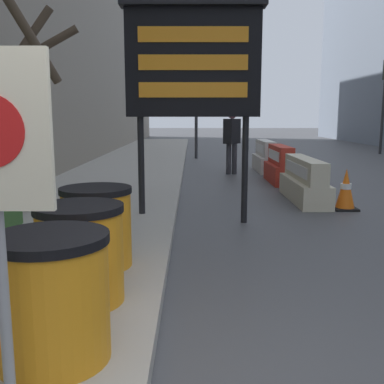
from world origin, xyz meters
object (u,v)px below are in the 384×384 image
object	(u,v)px
jersey_barrier_red_striped	(281,166)
jersey_barrier_white	(266,158)
pedestrian_worker	(233,137)
barrel_drum_middle	(81,253)
traffic_light_near_curb	(197,92)
barrel_drum_back	(98,227)
traffic_cone_near	(347,190)
barrel_drum_foreground	(53,297)
jersey_barrier_cream	(305,182)
message_board	(194,63)

from	to	relation	value
jersey_barrier_red_striped	jersey_barrier_white	bearing A→B (deg)	90.00
jersey_barrier_white	pedestrian_worker	xyz separation A→B (m)	(-1.10, -0.73, 0.68)
barrel_drum_middle	pedestrian_worker	xyz separation A→B (m)	(2.08, 9.44, 0.53)
barrel_drum_middle	traffic_light_near_curb	distance (m)	14.40
barrel_drum_middle	barrel_drum_back	xyz separation A→B (m)	(-0.05, 0.91, 0.00)
barrel_drum_back	pedestrian_worker	bearing A→B (deg)	75.98
barrel_drum_back	traffic_cone_near	distance (m)	5.15
pedestrian_worker	barrel_drum_middle	bearing A→B (deg)	-153.60
barrel_drum_middle	pedestrian_worker	size ratio (longest dim) A/B	0.45
barrel_drum_back	jersey_barrier_red_striped	xyz separation A→B (m)	(3.23, 6.88, -0.15)
jersey_barrier_white	pedestrian_worker	bearing A→B (deg)	-146.50
barrel_drum_foreground	barrel_drum_middle	size ratio (longest dim) A/B	1.00
barrel_drum_foreground	traffic_cone_near	distance (m)	6.47
barrel_drum_foreground	barrel_drum_back	world-z (taller)	same
traffic_cone_near	traffic_light_near_curb	xyz separation A→B (m)	(-2.62, 9.79, 2.21)
traffic_cone_near	traffic_light_near_curb	distance (m)	10.37
barrel_drum_back	jersey_barrier_red_striped	size ratio (longest dim) A/B	0.47
jersey_barrier_cream	jersey_barrier_white	xyz separation A→B (m)	(0.00, 4.87, 0.03)
barrel_drum_foreground	traffic_light_near_curb	xyz separation A→B (m)	(1.04, 15.13, 2.01)
barrel_drum_back	message_board	distance (m)	3.31
message_board	traffic_light_near_curb	world-z (taller)	traffic_light_near_curb
pedestrian_worker	jersey_barrier_white	bearing A→B (deg)	-17.71
barrel_drum_foreground	traffic_light_near_curb	bearing A→B (deg)	86.06
barrel_drum_middle	barrel_drum_foreground	bearing A→B (deg)	-86.97
barrel_drum_middle	barrel_drum_back	bearing A→B (deg)	93.45
barrel_drum_back	barrel_drum_foreground	bearing A→B (deg)	-86.76
barrel_drum_middle	message_board	world-z (taller)	message_board
barrel_drum_foreground	pedestrian_worker	bearing A→B (deg)	78.92
pedestrian_worker	jersey_barrier_red_striped	bearing A→B (deg)	-107.58
jersey_barrier_cream	traffic_cone_near	xyz separation A→B (m)	(0.53, -0.87, -0.01)
message_board	jersey_barrier_cream	size ratio (longest dim) A/B	1.53
jersey_barrier_white	traffic_cone_near	distance (m)	5.77
barrel_drum_back	jersey_barrier_red_striped	world-z (taller)	barrel_drum_back
traffic_cone_near	traffic_light_near_curb	bearing A→B (deg)	104.96
barrel_drum_middle	pedestrian_worker	distance (m)	9.68
jersey_barrier_cream	traffic_light_near_curb	distance (m)	9.42
jersey_barrier_red_striped	barrel_drum_middle	bearing A→B (deg)	-112.17
traffic_light_near_curb	jersey_barrier_white	bearing A→B (deg)	-62.79
jersey_barrier_cream	pedestrian_worker	size ratio (longest dim) A/B	1.19
barrel_drum_foreground	jersey_barrier_cream	xyz separation A→B (m)	(3.13, 6.20, -0.18)
barrel_drum_back	message_board	bearing A→B (deg)	68.37
jersey_barrier_cream	jersey_barrier_red_striped	size ratio (longest dim) A/B	1.25
jersey_barrier_cream	traffic_light_near_curb	world-z (taller)	traffic_light_near_curb
barrel_drum_back	traffic_light_near_curb	world-z (taller)	traffic_light_near_curb
message_board	jersey_barrier_cream	xyz separation A→B (m)	(2.23, 1.87, -2.10)
message_board	jersey_barrier_white	xyz separation A→B (m)	(2.23, 6.74, -2.06)
barrel_drum_foreground	message_board	size ratio (longest dim) A/B	0.25
barrel_drum_back	jersey_barrier_white	xyz separation A→B (m)	(3.23, 9.26, -0.15)
barrel_drum_back	jersey_barrier_cream	bearing A→B (deg)	53.63
traffic_cone_near	barrel_drum_back	bearing A→B (deg)	-136.95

